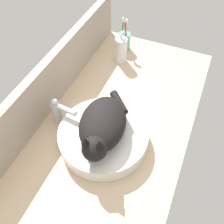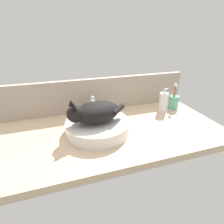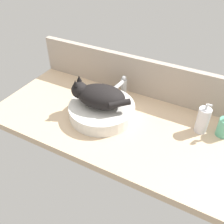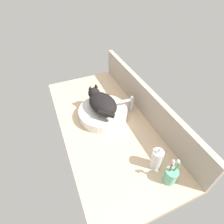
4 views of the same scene
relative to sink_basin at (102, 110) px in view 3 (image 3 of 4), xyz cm
name	(u,v)px [view 3 (image 3 of 4)]	position (x,y,z in cm)	size (l,w,h in cm)	color
ground_plane	(114,122)	(7.29, 0.02, -5.42)	(130.55, 63.18, 4.00)	#D1B28E
backsplash_panel	(138,76)	(7.29, 29.81, 7.90)	(130.55, 3.60, 22.64)	#AD9E8E
sink_basin	(102,110)	(0.00, 0.00, 0.00)	(35.18, 35.18, 6.84)	silver
cat	(99,96)	(-1.33, -0.34, 9.18)	(32.22, 21.43, 14.00)	black
faucet	(123,86)	(2.01, 20.96, 3.88)	(3.85, 11.86, 13.60)	silver
soap_dispenser	(203,120)	(49.56, 12.58, 3.47)	(6.11, 6.11, 16.88)	silver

